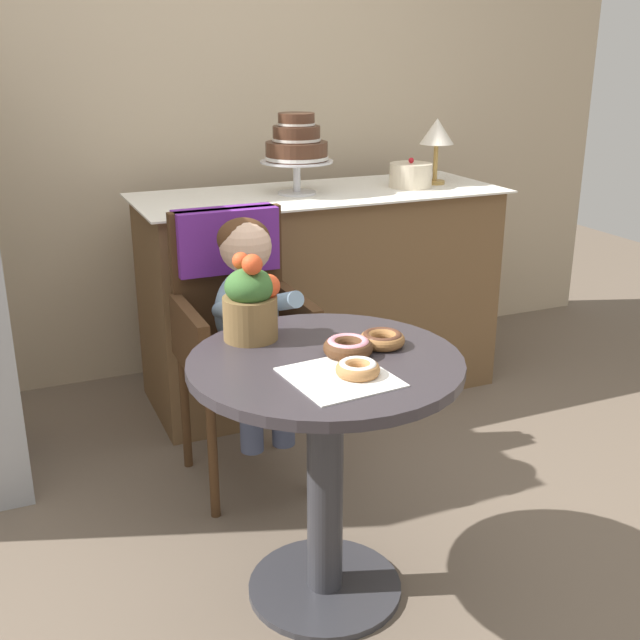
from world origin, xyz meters
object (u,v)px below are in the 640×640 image
(wicker_chair, at_px, (235,303))
(seated_child, at_px, (249,306))
(donut_mid, at_px, (382,339))
(round_layer_cake, at_px, (411,175))
(table_lamp, at_px, (437,134))
(donut_side, at_px, (358,368))
(donut_front, at_px, (348,347))
(flower_vase, at_px, (250,302))
(tiered_cake_stand, at_px, (297,146))
(cafe_table, at_px, (325,432))

(wicker_chair, bearing_deg, seated_child, -87.21)
(donut_mid, distance_m, round_layer_cake, 1.48)
(wicker_chair, height_order, donut_mid, wicker_chair)
(table_lamp, bearing_deg, round_layer_cake, -167.66)
(donut_mid, bearing_deg, wicker_chair, 103.52)
(wicker_chair, xyz_separation_m, donut_side, (0.03, -0.90, 0.10))
(wicker_chair, relative_size, seated_child, 1.31)
(wicker_chair, relative_size, round_layer_cake, 5.15)
(donut_front, xyz_separation_m, flower_vase, (-0.19, 0.22, 0.08))
(flower_vase, bearing_deg, donut_mid, -32.39)
(wicker_chair, bearing_deg, round_layer_cake, 29.80)
(donut_mid, relative_size, tiered_cake_stand, 0.37)
(donut_front, height_order, flower_vase, flower_vase)
(wicker_chair, xyz_separation_m, table_lamp, (1.10, 0.52, 0.48))
(cafe_table, distance_m, donut_mid, 0.29)
(cafe_table, xyz_separation_m, tiered_cake_stand, (0.44, 1.30, 0.59))
(seated_child, xyz_separation_m, table_lamp, (1.10, 0.68, 0.44))
(cafe_table, bearing_deg, donut_front, -4.81)
(donut_mid, bearing_deg, donut_front, -166.96)
(donut_mid, bearing_deg, donut_side, -133.67)
(round_layer_cake, bearing_deg, seated_child, -146.12)
(cafe_table, distance_m, tiered_cake_stand, 1.49)
(cafe_table, xyz_separation_m, round_layer_cake, (0.96, 1.26, 0.44))
(seated_child, bearing_deg, table_lamp, 31.52)
(donut_front, height_order, round_layer_cake, round_layer_cake)
(seated_child, relative_size, flower_vase, 2.94)
(cafe_table, distance_m, donut_side, 0.27)
(seated_child, height_order, tiered_cake_stand, tiered_cake_stand)
(donut_mid, distance_m, table_lamp, 1.61)
(cafe_table, xyz_separation_m, table_lamp, (1.10, 1.29, 0.61))
(round_layer_cake, bearing_deg, tiered_cake_stand, 175.27)
(wicker_chair, relative_size, donut_side, 8.66)
(donut_mid, distance_m, flower_vase, 0.37)
(flower_vase, relative_size, table_lamp, 0.87)
(wicker_chair, bearing_deg, tiered_cake_stand, 52.79)
(seated_child, bearing_deg, wicker_chair, 90.00)
(tiered_cake_stand, relative_size, round_layer_cake, 1.77)
(wicker_chair, distance_m, tiered_cake_stand, 0.83)
(round_layer_cake, distance_m, table_lamp, 0.22)
(cafe_table, relative_size, table_lamp, 2.53)
(donut_front, bearing_deg, wicker_chair, 94.79)
(donut_mid, bearing_deg, cafe_table, -173.12)
(donut_mid, xyz_separation_m, round_layer_cake, (0.78, 1.24, 0.21))
(donut_mid, relative_size, round_layer_cake, 0.66)
(cafe_table, bearing_deg, flower_vase, 120.85)
(cafe_table, bearing_deg, round_layer_cake, 52.64)
(donut_mid, xyz_separation_m, flower_vase, (-0.30, 0.19, 0.09))
(table_lamp, bearing_deg, donut_front, -128.79)
(wicker_chair, height_order, flower_vase, flower_vase)
(donut_side, distance_m, flower_vase, 0.39)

